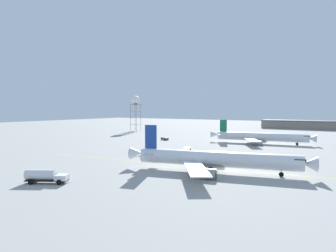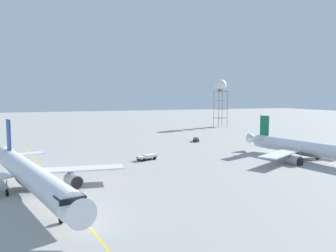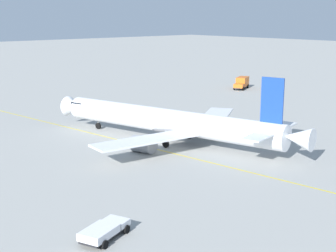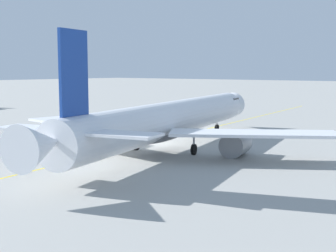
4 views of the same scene
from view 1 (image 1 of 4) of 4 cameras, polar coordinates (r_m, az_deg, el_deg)
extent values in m
plane|color=#9E9E99|center=(74.43, 11.79, -8.70)|extent=(600.00, 600.00, 0.00)
cylinder|color=white|center=(70.86, 9.72, -6.56)|extent=(38.97, 12.82, 3.75)
cone|color=white|center=(71.05, 26.68, -6.87)|extent=(3.75, 4.17, 3.57)
cone|color=white|center=(76.61, -6.16, -5.54)|extent=(4.64, 4.04, 3.19)
cube|color=black|center=(70.60, 24.93, -6.19)|extent=(3.08, 3.66, 0.70)
ellipsoid|color=slate|center=(71.34, 8.14, -7.32)|extent=(14.50, 6.59, 2.07)
cube|color=#193D93|center=(74.53, -3.48, -2.16)|extent=(3.17, 0.98, 6.19)
cube|color=white|center=(78.46, -2.49, -4.98)|extent=(3.90, 6.29, 0.20)
cube|color=white|center=(71.70, -4.54, -5.79)|extent=(3.90, 6.29, 0.20)
cube|color=white|center=(80.76, 8.57, -5.78)|extent=(5.78, 15.78, 0.28)
cube|color=white|center=(62.22, 5.68, -8.56)|extent=(11.92, 15.16, 0.28)
cylinder|color=gray|center=(78.43, 9.89, -7.16)|extent=(3.97, 3.19, 2.44)
cylinder|color=black|center=(78.21, 11.21, -7.21)|extent=(0.63, 2.05, 2.08)
cylinder|color=gray|center=(64.35, 8.07, -9.51)|extent=(3.97, 3.19, 2.44)
cylinder|color=black|center=(64.08, 9.68, -9.59)|extent=(0.63, 2.05, 2.08)
cylinder|color=#9EA0A5|center=(70.69, 21.87, -8.21)|extent=(0.20, 0.20, 2.11)
cylinder|color=black|center=(70.91, 21.85, -9.04)|extent=(1.14, 0.55, 1.10)
cylinder|color=#9EA0A5|center=(74.64, 8.57, -7.37)|extent=(0.20, 0.20, 2.11)
cylinder|color=black|center=(74.85, 8.56, -8.17)|extent=(1.14, 0.55, 1.10)
cylinder|color=#9EA0A5|center=(68.31, 7.67, -8.39)|extent=(0.20, 0.20, 2.11)
cylinder|color=black|center=(68.53, 7.66, -9.25)|extent=(1.14, 0.55, 1.10)
cylinder|color=silver|center=(133.21, 18.24, -2.07)|extent=(38.82, 9.15, 3.66)
cone|color=silver|center=(133.07, 27.10, -2.29)|extent=(3.47, 3.87, 3.48)
cone|color=silver|center=(136.53, 9.49, -1.68)|extent=(4.40, 3.65, 3.11)
cube|color=black|center=(132.86, 26.16, -1.91)|extent=(2.82, 3.42, 0.70)
ellipsoid|color=slate|center=(133.49, 17.40, -2.48)|extent=(14.26, 5.25, 2.01)
cube|color=#146B4C|center=(135.35, 11.08, 0.09)|extent=(3.20, 0.70, 5.58)
cube|color=silver|center=(138.64, 11.33, -1.44)|extent=(3.24, 5.01, 0.20)
cube|color=silver|center=(132.65, 10.78, -1.66)|extent=(3.24, 5.01, 0.20)
cube|color=silver|center=(142.66, 17.43, -1.95)|extent=(6.96, 15.31, 0.28)
cube|color=silver|center=(124.43, 16.58, -2.72)|extent=(10.55, 15.08, 0.28)
cylinder|color=gray|center=(140.43, 18.15, -2.69)|extent=(3.90, 3.08, 2.60)
cylinder|color=black|center=(140.29, 18.90, -2.71)|extent=(0.46, 2.21, 2.21)
cylinder|color=gray|center=(126.58, 17.60, -3.34)|extent=(3.90, 3.08, 2.60)
cylinder|color=black|center=(126.42, 18.43, -3.37)|extent=(0.46, 2.21, 2.21)
cylinder|color=#9EA0A5|center=(132.95, 24.56, -2.91)|extent=(0.20, 0.20, 1.87)
cylinder|color=black|center=(133.05, 24.55, -3.31)|extent=(1.13, 0.45, 1.10)
cylinder|color=#9EA0A5|center=(136.74, 17.54, -2.58)|extent=(0.20, 0.20, 1.87)
cylinder|color=black|center=(136.84, 17.53, -2.97)|extent=(1.13, 0.45, 1.10)
cylinder|color=#9EA0A5|center=(130.35, 17.26, -2.87)|extent=(0.20, 0.20, 1.87)
cylinder|color=black|center=(130.46, 17.25, -3.28)|extent=(1.13, 0.45, 1.10)
cube|color=#232326|center=(65.67, -23.19, -9.99)|extent=(8.73, 6.16, 0.20)
cube|color=silver|center=(64.24, -20.57, -9.63)|extent=(3.31, 3.34, 1.10)
cube|color=black|center=(63.79, -19.65, -9.55)|extent=(1.09, 1.86, 0.62)
cylinder|color=silver|center=(65.97, -24.24, -8.92)|extent=(6.46, 4.89, 2.12)
cylinder|color=black|center=(65.57, -20.23, -10.03)|extent=(1.10, 0.78, 1.10)
cylinder|color=black|center=(63.35, -21.10, -10.53)|extent=(1.10, 0.78, 1.10)
cylinder|color=black|center=(68.00, -24.91, -9.66)|extent=(1.10, 0.78, 1.10)
cylinder|color=black|center=(65.86, -25.91, -10.11)|extent=(1.10, 0.78, 1.10)
cube|color=#232326|center=(104.62, 3.85, -4.81)|extent=(3.62, 5.51, 0.20)
cube|color=white|center=(102.79, 3.73, -4.75)|extent=(2.65, 2.25, 0.55)
cube|color=black|center=(102.11, 3.68, -4.76)|extent=(1.79, 0.74, 0.31)
cube|color=white|center=(105.42, 3.90, -4.50)|extent=(3.31, 3.99, 0.70)
cylinder|color=black|center=(102.73, 4.35, -5.02)|extent=(0.55, 0.85, 0.80)
cylinder|color=black|center=(102.99, 3.11, -5.00)|extent=(0.55, 0.85, 0.80)
cylinder|color=black|center=(106.14, 4.55, -4.75)|extent=(0.55, 0.85, 0.80)
cylinder|color=black|center=(106.39, 3.35, -4.72)|extent=(0.55, 0.85, 0.80)
cube|color=#232326|center=(140.96, -0.67, -2.67)|extent=(4.62, 3.06, 0.20)
cube|color=#2D333D|center=(142.16, -1.03, -2.44)|extent=(1.89, 2.12, 0.70)
cube|color=black|center=(142.60, -1.15, -2.38)|extent=(0.64, 1.38, 0.39)
cube|color=#2D333D|center=(140.30, -0.49, -2.54)|extent=(3.32, 2.72, 0.60)
cylinder|color=black|center=(141.72, -1.32, -2.68)|extent=(0.70, 0.50, 0.64)
cylinder|color=black|center=(142.72, -0.74, -2.63)|extent=(0.70, 0.50, 0.64)
cylinder|color=black|center=(139.33, -0.63, -2.79)|extent=(0.70, 0.50, 0.64)
cylinder|color=black|center=(140.34, -0.05, -2.74)|extent=(0.70, 0.50, 0.64)
cylinder|color=slate|center=(197.81, -7.57, 1.61)|extent=(0.24, 0.24, 18.20)
cylinder|color=slate|center=(194.66, -6.41, 1.59)|extent=(0.24, 0.24, 18.20)
cylinder|color=slate|center=(198.70, -5.51, 1.63)|extent=(0.24, 0.24, 18.20)
cylinder|color=slate|center=(201.79, -6.66, 1.65)|extent=(0.24, 0.24, 18.20)
cube|color=slate|center=(198.43, -6.53, 0.31)|extent=(5.28, 5.28, 0.16)
cube|color=slate|center=(198.22, -6.54, 1.62)|extent=(5.28, 5.28, 0.16)
cube|color=slate|center=(198.12, -6.55, 2.94)|extent=(5.28, 5.28, 0.16)
cube|color=slate|center=(198.13, -6.56, 4.29)|extent=(5.88, 5.88, 0.30)
sphere|color=white|center=(198.20, -6.56, 5.20)|extent=(5.95, 5.95, 5.95)
cube|color=gray|center=(242.14, 25.37, 0.21)|extent=(57.24, 19.17, 6.08)
cube|color=#4C515B|center=(241.99, 25.39, 0.99)|extent=(58.44, 20.38, 0.50)
cube|color=yellow|center=(75.01, 13.74, -8.63)|extent=(125.11, 15.09, 0.01)
camera|label=2|loc=(73.26, 57.98, 2.23)|focal=36.43mm
camera|label=3|loc=(140.51, -4.25, 5.11)|focal=52.20mm
camera|label=4|loc=(73.67, -30.18, -2.50)|focal=49.70mm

